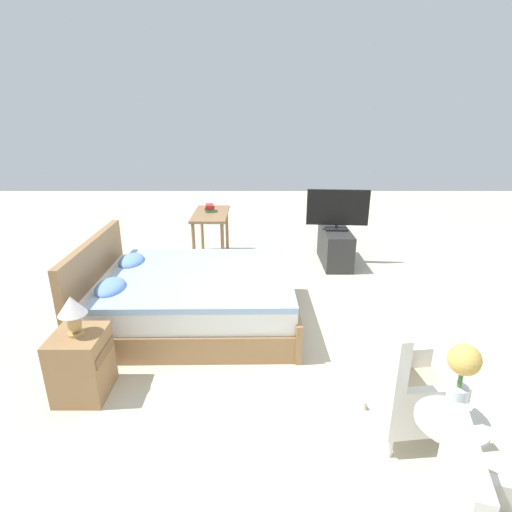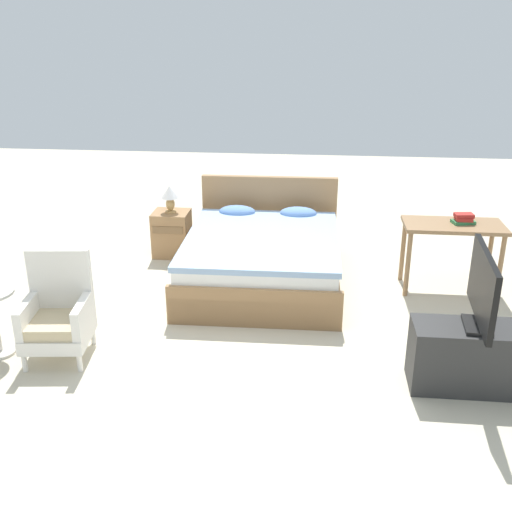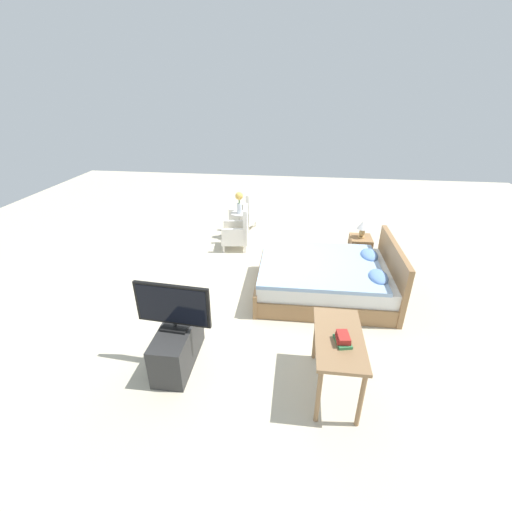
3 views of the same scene
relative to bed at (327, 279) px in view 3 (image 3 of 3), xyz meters
name	(u,v)px [view 3 (image 3 of 3)]	position (x,y,z in m)	size (l,w,h in m)	color
ground_plane	(267,283)	(-0.21, -1.02, -0.30)	(16.00, 16.00, 0.00)	beige
bed	(327,279)	(0.00, 0.00, 0.00)	(1.72, 2.21, 0.96)	#997047
armchair_by_window_left	(245,214)	(-2.73, -1.78, 0.08)	(0.66, 0.66, 0.92)	white
armchair_by_window_right	(238,232)	(-1.61, -1.78, 0.08)	(0.60, 0.60, 0.92)	white
side_table	(240,222)	(-2.17, -1.83, 0.08)	(0.40, 0.40, 0.60)	beige
flower_vase	(239,200)	(-2.17, -1.83, 0.59)	(0.17, 0.17, 0.48)	silver
nightstand	(359,250)	(-1.20, 0.70, -0.02)	(0.44, 0.41, 0.56)	#997047
table_lamp	(363,227)	(-1.20, 0.70, 0.48)	(0.22, 0.22, 0.33)	tan
tv_stand	(178,345)	(1.84, -1.94, -0.03)	(0.96, 0.40, 0.54)	#2D2D2D
tv_flatscreen	(173,306)	(1.84, -1.94, 0.56)	(0.22, 0.92, 0.61)	black
vanity_desk	(338,345)	(2.03, -0.03, 0.34)	(1.04, 0.52, 0.76)	#8E6B47
book_stack	(343,339)	(2.12, 0.00, 0.51)	(0.25, 0.19, 0.11)	#337A47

